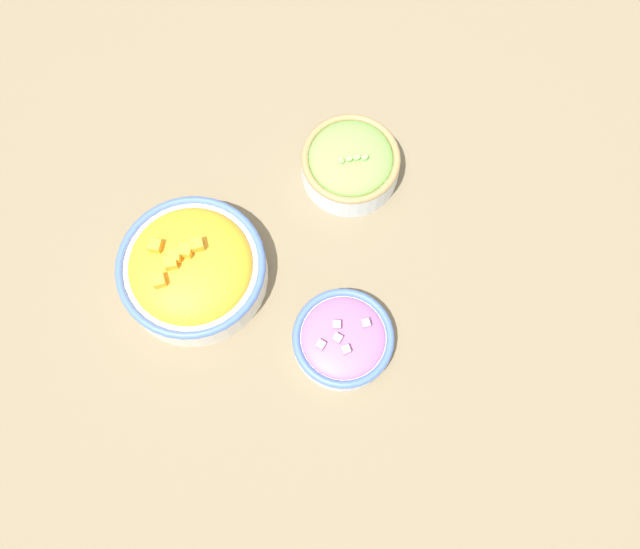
{
  "coord_description": "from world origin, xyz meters",
  "views": [
    {
      "loc": [
        0.17,
        0.29,
        1.07
      ],
      "look_at": [
        0.0,
        0.0,
        0.03
      ],
      "focal_mm": 40.0,
      "sensor_mm": 36.0,
      "label": 1
    }
  ],
  "objects": [
    {
      "name": "bowl_red_onion",
      "position": [
        0.02,
        0.1,
        0.02
      ],
      "size": [
        0.15,
        0.15,
        0.05
      ],
      "color": "silver",
      "rests_on": "ground_plane"
    },
    {
      "name": "ground_plane",
      "position": [
        0.0,
        0.0,
        0.0
      ],
      "size": [
        3.0,
        3.0,
        0.0
      ],
      "primitive_type": "plane",
      "color": "#75664C"
    },
    {
      "name": "bowl_lettuce",
      "position": [
        -0.14,
        -0.14,
        0.04
      ],
      "size": [
        0.16,
        0.16,
        0.08
      ],
      "color": "silver",
      "rests_on": "ground_plane"
    },
    {
      "name": "bowl_squash",
      "position": [
        0.17,
        -0.11,
        0.04
      ],
      "size": [
        0.23,
        0.23,
        0.1
      ],
      "color": "silver",
      "rests_on": "ground_plane"
    }
  ]
}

